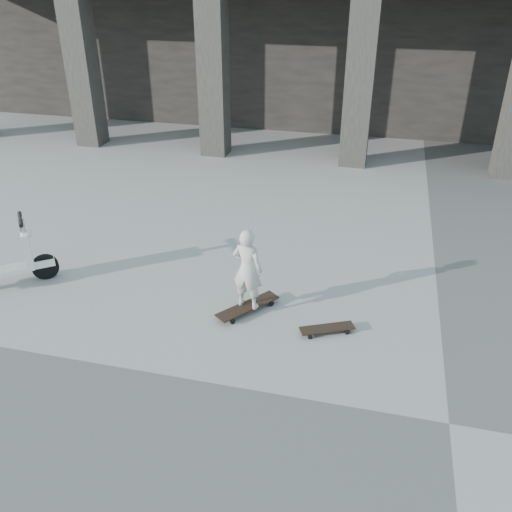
# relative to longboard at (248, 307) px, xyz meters

# --- Properties ---
(ground) EXTENTS (90.00, 90.00, 0.00)m
(ground) POSITION_rel_longboard_xyz_m (2.70, -1.57, -0.08)
(ground) COLOR #525250
(ground) RESTS_ON ground
(colonnade) EXTENTS (28.00, 8.82, 6.00)m
(colonnade) POSITION_rel_longboard_xyz_m (2.70, 12.19, 2.95)
(colonnade) COLOR black
(colonnade) RESTS_ON ground
(longboard) EXTENTS (0.80, 0.95, 0.10)m
(longboard) POSITION_rel_longboard_xyz_m (0.00, 0.00, 0.00)
(longboard) COLOR black
(longboard) RESTS_ON ground
(skateboard_spare) EXTENTS (0.76, 0.49, 0.09)m
(skateboard_spare) POSITION_rel_longboard_xyz_m (1.18, -0.24, -0.01)
(skateboard_spare) COLOR black
(skateboard_spare) RESTS_ON ground
(child) EXTENTS (0.49, 0.37, 1.21)m
(child) POSITION_rel_longboard_xyz_m (0.00, 0.00, 0.63)
(child) COLOR beige
(child) RESTS_ON longboard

